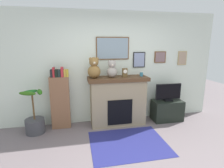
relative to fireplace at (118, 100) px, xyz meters
name	(u,v)px	position (x,y,z in m)	size (l,w,h in m)	color
back_wall	(111,68)	(-0.09, 0.30, 0.73)	(5.20, 0.15, 2.60)	silver
fireplace	(118,100)	(0.00, 0.00, 0.00)	(1.37, 0.53, 1.13)	gray
bookshelf	(60,100)	(-1.30, 0.04, 0.08)	(0.41, 0.16, 1.38)	brown
potted_plant	(35,121)	(-1.83, -0.11, -0.30)	(0.49, 0.50, 0.96)	#3F3F44
tv_stand	(167,110)	(1.25, -0.06, -0.32)	(0.73, 0.40, 0.50)	black
television	(168,93)	(1.25, -0.06, 0.14)	(0.65, 0.14, 0.42)	black
area_rug	(128,143)	(0.00, -0.91, -0.57)	(1.45, 1.17, 0.01)	navy
candle_jar	(141,74)	(0.56, -0.02, 0.60)	(0.08, 0.08, 0.09)	teal
mantel_clock	(125,73)	(0.16, -0.02, 0.66)	(0.11, 0.08, 0.20)	brown
teddy_bear_brown	(94,69)	(-0.54, -0.02, 0.76)	(0.28, 0.28, 0.46)	olive
teddy_bear_tan	(112,70)	(-0.14, -0.02, 0.73)	(0.24, 0.24, 0.38)	#9F968C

